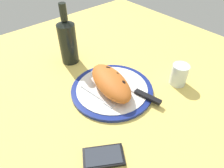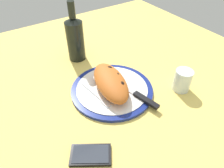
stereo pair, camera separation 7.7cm
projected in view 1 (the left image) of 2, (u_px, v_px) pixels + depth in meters
The scene contains 8 objects.
ground_plane at pixel (112, 94), 80.78cm from camera, with size 150.00×150.00×3.00cm, color #EACC60.
plate at pixel (112, 89), 79.32cm from camera, with size 31.44×31.44×1.52cm.
calzone at pixel (111, 82), 76.22cm from camera, with size 25.20×15.60×6.55cm.
fork at pixel (100, 98), 74.50cm from camera, with size 16.48×3.72×0.40cm.
knife at pixel (141, 94), 75.56cm from camera, with size 22.49×6.41×1.20cm.
smartphone at pixel (103, 157), 58.22cm from camera, with size 11.91×13.42×1.16cm.
water_glass at pixel (179, 76), 80.92cm from camera, with size 6.51×6.51×8.67cm.
wine_bottle at pixel (68, 41), 88.49cm from camera, with size 7.70×7.70×26.49cm.
Camera 1 is at (44.20, -38.44, 54.25)cm, focal length 32.97 mm.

